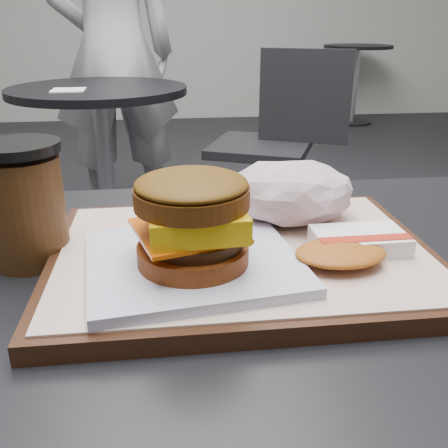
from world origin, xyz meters
TOP-DOWN VIEW (x-y plane):
  - customer_table at (0.00, 0.00)m, footprint 0.80×0.60m
  - serving_tray at (-0.02, 0.04)m, footprint 0.38×0.28m
  - breakfast_sandwich at (-0.08, -0.00)m, footprint 0.21×0.19m
  - hash_brown at (0.08, 0.01)m, footprint 0.12×0.09m
  - crumpled_wrapper at (0.04, 0.11)m, footprint 0.15×0.12m
  - coffee_cup at (-0.24, 0.08)m, footprint 0.08×0.08m
  - neighbor_table at (-0.35, 1.65)m, footprint 0.70×0.70m
  - napkin at (-0.44, 1.55)m, footprint 0.12×0.12m
  - neighbor_chair at (0.40, 1.76)m, footprint 0.66×0.55m
  - patron at (-0.32, 2.15)m, footprint 0.69×0.52m
  - bg_table_far at (1.80, 4.50)m, footprint 0.66×0.66m

SIDE VIEW (x-z plane):
  - neighbor_chair at x=0.40m, z-range 0.07..0.95m
  - neighbor_table at x=-0.35m, z-range 0.18..0.93m
  - bg_table_far at x=1.80m, z-range 0.19..0.94m
  - customer_table at x=0.00m, z-range 0.20..0.97m
  - napkin at x=-0.44m, z-range 0.75..0.75m
  - serving_tray at x=-0.02m, z-range 0.77..0.79m
  - hash_brown at x=0.08m, z-range 0.79..0.81m
  - crumpled_wrapper at x=0.04m, z-range 0.79..0.86m
  - breakfast_sandwich at x=-0.08m, z-range 0.78..0.88m
  - coffee_cup at x=-0.24m, z-range 0.77..0.89m
  - patron at x=-0.32m, z-range 0.00..1.69m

